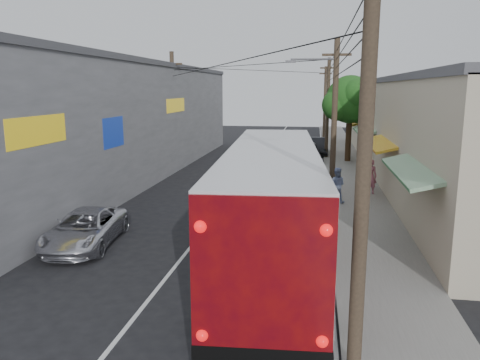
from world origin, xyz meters
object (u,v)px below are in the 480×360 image
Objects in this scene: parked_car_far at (319,146)px; parked_suv at (305,175)px; pedestrian_far at (337,185)px; coach_bus at (272,203)px; parked_car_mid at (308,152)px; pedestrian_near at (370,176)px; jeepney at (85,229)px.

parked_suv is at bearing -93.16° from parked_car_far.
coach_bus is at bearing 83.78° from pedestrian_far.
parked_car_mid is 2.45× the size of pedestrian_near.
coach_bus is 7.69× the size of pedestrian_far.
parked_suv is 14.35m from parked_car_far.
pedestrian_near is 1.07× the size of pedestrian_far.
coach_bus reaches higher than parked_car_mid.
pedestrian_near is 2.96m from pedestrian_far.
parked_car_mid reaches higher than jeepney.
jeepney is 14.88m from pedestrian_near.
parked_car_far reaches higher than jeepney.
coach_bus is at bearing 76.00° from pedestrian_near.
coach_bus is at bearing -10.29° from jeepney.
pedestrian_far is at bearing 69.65° from coach_bus.
pedestrian_far reaches higher than jeepney.
pedestrian_near is at bearing 64.01° from coach_bus.
jeepney is 1.01× the size of parked_car_mid.
parked_suv reaches higher than jeepney.
pedestrian_near reaches higher than jeepney.
pedestrian_far is at bearing 33.01° from jeepney.
jeepney is at bearing -129.63° from parked_suv.
coach_bus reaches higher than parked_suv.
coach_bus reaches higher than pedestrian_near.
coach_bus is at bearing -95.87° from parked_car_mid.
coach_bus reaches higher than jeepney.
pedestrian_near is (4.25, 10.39, -0.92)m from coach_bus.
jeepney is 2.65× the size of pedestrian_far.
pedestrian_far is at bearing -70.53° from parked_suv.
coach_bus is 2.43× the size of parked_suv.
jeepney is 2.48× the size of pedestrian_near.
coach_bus is 3.01× the size of parked_car_far.
pedestrian_far is (1.60, -13.82, 0.21)m from parked_car_mid.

